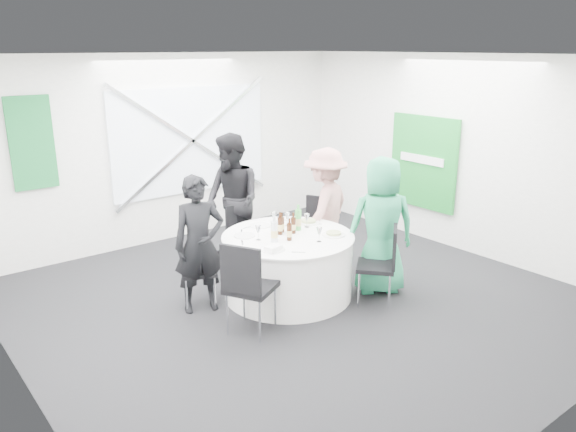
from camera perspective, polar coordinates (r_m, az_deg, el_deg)
floor at (r=6.72m, az=1.07°, el=-8.57°), size 6.00×6.00×0.00m
ceiling at (r=6.07m, az=1.22°, el=16.04°), size 6.00×6.00×0.00m
wall_back at (r=8.72m, az=-11.62°, el=6.72°), size 6.00×0.00×6.00m
wall_front at (r=4.48m, az=26.53°, el=-4.44°), size 6.00×0.00×6.00m
wall_left at (r=4.98m, az=-26.53°, el=-2.39°), size 0.00×6.00×6.00m
wall_right at (r=8.45m, az=17.11°, el=5.99°), size 0.00×6.00×6.00m
window_panel at (r=8.81m, az=-9.80°, el=7.58°), size 2.60×0.03×1.60m
window_brace_a at (r=8.77m, az=-9.67°, el=7.55°), size 2.63×0.05×1.84m
window_brace_b at (r=8.77m, az=-9.67°, el=7.55°), size 2.63×0.05×1.84m
green_banner at (r=7.94m, az=-24.58°, el=6.75°), size 0.55×0.04×1.20m
green_sign at (r=8.78m, az=13.56°, el=5.33°), size 0.05×1.20×1.40m
banquet_table at (r=6.71m, az=0.00°, el=-5.07°), size 1.56×1.56×0.76m
chair_back at (r=7.56m, az=-4.67°, el=-1.61°), size 0.42×0.43×0.86m
chair_back_left at (r=6.51m, az=-9.77°, el=-4.95°), size 0.52×0.51×0.85m
chair_back_right at (r=7.57m, az=3.01°, el=-1.08°), size 0.59×0.59×0.95m
chair_front_right at (r=6.54m, az=9.67°, el=-4.36°), size 0.60×0.60×0.93m
chair_front_left at (r=5.74m, az=-4.21°, el=-6.64°), size 0.63×0.63×1.02m
person_man_back_left at (r=6.30m, az=-9.00°, el=-2.87°), size 0.66×0.53×1.56m
person_man_back at (r=7.55m, az=-5.71°, el=1.54°), size 0.51×0.89×1.80m
person_woman_pink at (r=7.47m, az=3.76°, el=0.73°), size 1.16×0.87×1.63m
person_woman_green at (r=6.78m, az=9.44°, el=-0.99°), size 0.97×0.88×1.67m
plate_back at (r=6.92m, az=-2.84°, el=-0.98°), size 0.25×0.25×0.01m
plate_back_left at (r=6.58m, az=-4.44°, el=-1.99°), size 0.25×0.25×0.01m
plate_back_right at (r=7.05m, az=2.09°, el=-0.58°), size 0.29×0.29×0.04m
plate_front_right at (r=6.61m, az=4.66°, el=-1.83°), size 0.27×0.27×0.04m
plate_front_left at (r=6.13m, az=-1.61°, el=-3.36°), size 0.27×0.27×0.01m
napkin at (r=6.07m, az=-1.50°, el=-3.26°), size 0.20×0.15×0.05m
beer_bottle_a at (r=6.59m, az=-0.82°, el=-1.01°), size 0.06×0.06×0.27m
beer_bottle_b at (r=6.67m, az=-0.64°, el=-0.89°), size 0.06×0.06×0.24m
beer_bottle_c at (r=6.63m, az=0.54°, el=-0.97°), size 0.06×0.06×0.25m
beer_bottle_d at (r=6.39m, az=0.14°, el=-1.63°), size 0.06×0.06×0.26m
green_water_bottle at (r=6.74m, az=1.04°, el=-0.42°), size 0.08×0.08×0.32m
clear_water_bottle at (r=6.34m, az=-1.40°, el=-1.62°), size 0.08×0.08×0.30m
wine_glass_a at (r=6.35m, az=3.19°, el=-1.55°), size 0.07×0.07×0.17m
wine_glass_b at (r=6.90m, az=-0.06°, el=-0.01°), size 0.07×0.07×0.17m
wine_glass_c at (r=6.41m, az=-3.05°, el=-1.37°), size 0.07×0.07×0.17m
wine_glass_d at (r=6.85m, az=1.92°, el=-0.15°), size 0.07×0.07×0.17m
wine_glass_e at (r=6.91m, az=-1.43°, el=0.02°), size 0.07×0.07×0.17m
fork_a at (r=6.74m, az=-4.75°, el=-1.57°), size 0.10×0.13×0.01m
knife_a at (r=6.36m, az=-4.67°, el=-2.71°), size 0.09×0.14×0.01m
fork_b at (r=7.02m, az=2.87°, el=-0.77°), size 0.09×0.14×0.01m
knife_b at (r=7.12m, az=0.17°, el=-0.48°), size 0.09×0.14×0.01m
fork_c at (r=7.11m, az=-1.27°, el=-0.53°), size 0.15×0.03×0.01m
knife_c at (r=6.88m, az=-4.09°, el=-1.16°), size 0.15×0.02×0.01m
fork_d at (r=6.13m, az=-2.85°, el=-3.45°), size 0.10×0.13×0.01m
knife_d at (r=6.05m, az=1.09°, el=-3.71°), size 0.12×0.12×0.01m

